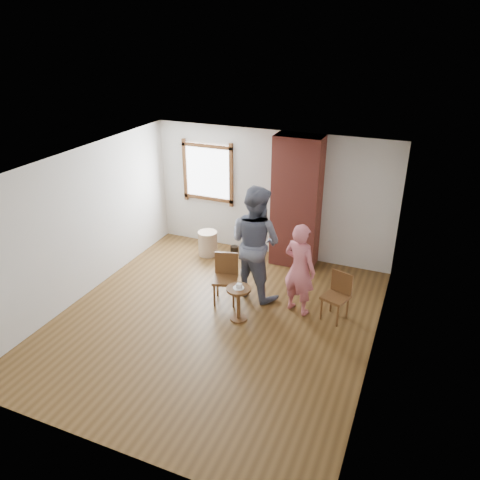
# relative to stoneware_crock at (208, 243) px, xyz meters

# --- Properties ---
(ground) EXTENTS (5.50, 5.50, 0.00)m
(ground) POSITION_rel_stoneware_crock_xyz_m (1.16, -2.15, -0.26)
(ground) COLOR brown
(ground) RESTS_ON ground
(room_shell) EXTENTS (5.04, 5.52, 2.62)m
(room_shell) POSITION_rel_stoneware_crock_xyz_m (1.11, -1.54, 1.55)
(room_shell) COLOR silver
(room_shell) RESTS_ON ground
(brick_chimney) EXTENTS (0.90, 0.50, 2.60)m
(brick_chimney) POSITION_rel_stoneware_crock_xyz_m (1.76, 0.35, 1.04)
(brick_chimney) COLOR #A6453B
(brick_chimney) RESTS_ON ground
(stoneware_crock) EXTENTS (0.51, 0.51, 0.52)m
(stoneware_crock) POSITION_rel_stoneware_crock_xyz_m (0.00, 0.00, 0.00)
(stoneware_crock) COLOR tan
(stoneware_crock) RESTS_ON ground
(dark_pot) EXTENTS (0.21, 0.21, 0.17)m
(dark_pot) POSITION_rel_stoneware_crock_xyz_m (0.49, 0.25, -0.17)
(dark_pot) COLOR black
(dark_pot) RESTS_ON ground
(dining_chair_left) EXTENTS (0.50, 0.50, 0.87)m
(dining_chair_left) POSITION_rel_stoneware_crock_xyz_m (1.07, -1.46, 0.23)
(dining_chair_left) COLOR brown
(dining_chair_left) RESTS_ON ground
(dining_chair_right) EXTENTS (0.48, 0.48, 0.81)m
(dining_chair_right) POSITION_rel_stoneware_crock_xyz_m (2.98, -1.25, 0.20)
(dining_chair_right) COLOR brown
(dining_chair_right) RESTS_ON ground
(side_table) EXTENTS (0.40, 0.40, 0.60)m
(side_table) POSITION_rel_stoneware_crock_xyz_m (1.52, -1.94, 0.15)
(side_table) COLOR brown
(side_table) RESTS_ON ground
(cake_plate) EXTENTS (0.18, 0.18, 0.01)m
(cake_plate) POSITION_rel_stoneware_crock_xyz_m (1.52, -1.94, 0.35)
(cake_plate) COLOR white
(cake_plate) RESTS_ON side_table
(cake_slice) EXTENTS (0.08, 0.07, 0.06)m
(cake_slice) POSITION_rel_stoneware_crock_xyz_m (1.53, -1.94, 0.38)
(cake_slice) COLOR white
(cake_slice) RESTS_ON cake_plate
(man) EXTENTS (1.19, 1.05, 2.04)m
(man) POSITION_rel_stoneware_crock_xyz_m (1.47, -1.07, 0.76)
(man) COLOR #121A33
(man) RESTS_ON ground
(person_pink) EXTENTS (0.67, 0.55, 1.60)m
(person_pink) POSITION_rel_stoneware_crock_xyz_m (2.33, -1.31, 0.54)
(person_pink) COLOR #DA6D7B
(person_pink) RESTS_ON ground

